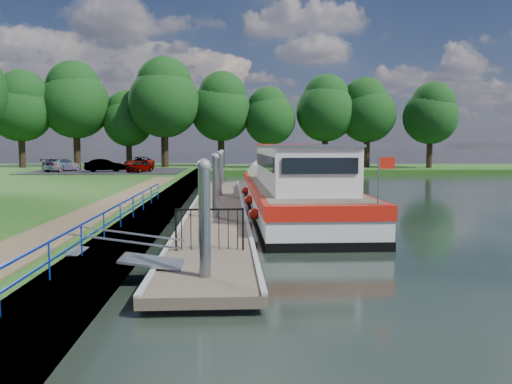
{
  "coord_description": "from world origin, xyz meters",
  "views": [
    {
      "loc": [
        0.53,
        -11.11,
        3.21
      ],
      "look_at": [
        1.6,
        8.52,
        1.4
      ],
      "focal_mm": 35.0,
      "sensor_mm": 36.0,
      "label": 1
    }
  ],
  "objects": [
    {
      "name": "pontoon",
      "position": [
        0.0,
        13.0,
        0.18
      ],
      "size": [
        2.5,
        30.0,
        0.56
      ],
      "color": "brown",
      "rests_on": "ground"
    },
    {
      "name": "car_a",
      "position": [
        -7.59,
        34.92,
        1.38
      ],
      "size": [
        2.41,
        3.45,
        1.09
      ],
      "primitive_type": "imported",
      "rotation": [
        0.0,
        0.0,
        -0.39
      ],
      "color": "#999999",
      "rests_on": "carpark"
    },
    {
      "name": "car_c",
      "position": [
        -15.27,
        37.09,
        1.46
      ],
      "size": [
        3.05,
        4.63,
        1.25
      ],
      "primitive_type": "imported",
      "rotation": [
        0.0,
        0.0,
        2.81
      ],
      "color": "#999999",
      "rests_on": "carpark"
    },
    {
      "name": "gangway",
      "position": [
        -1.85,
        0.5,
        0.63
      ],
      "size": [
        2.58,
        1.0,
        0.92
      ],
      "color": "#A5A8AD",
      "rests_on": "ground"
    },
    {
      "name": "far_bank",
      "position": [
        12.0,
        52.0,
        0.3
      ],
      "size": [
        60.0,
        18.0,
        0.6
      ],
      "primitive_type": "cube",
      "color": "#204B15",
      "rests_on": "ground"
    },
    {
      "name": "horizon_trees",
      "position": [
        -1.61,
        48.68,
        7.95
      ],
      "size": [
        54.38,
        10.03,
        12.87
      ],
      "color": "#332316",
      "rests_on": "ground"
    },
    {
      "name": "car_b",
      "position": [
        -11.05,
        36.05,
        1.42
      ],
      "size": [
        3.78,
        2.52,
        1.18
      ],
      "primitive_type": "imported",
      "rotation": [
        0.0,
        0.0,
        1.96
      ],
      "color": "#999999",
      "rests_on": "carpark"
    },
    {
      "name": "mooring_piles",
      "position": [
        0.0,
        13.0,
        1.28
      ],
      "size": [
        0.3,
        27.3,
        3.55
      ],
      "color": "gray",
      "rests_on": "ground"
    },
    {
      "name": "ground",
      "position": [
        0.0,
        0.0,
        0.0
      ],
      "size": [
        160.0,
        160.0,
        0.0
      ],
      "primitive_type": "plane",
      "color": "black",
      "rests_on": "ground"
    },
    {
      "name": "blue_fence",
      "position": [
        -2.75,
        3.0,
        1.31
      ],
      "size": [
        0.04,
        18.04,
        0.72
      ],
      "color": "#0C2DBF",
      "rests_on": "riverbank"
    },
    {
      "name": "barge",
      "position": [
        3.6,
        14.0,
        1.09
      ],
      "size": [
        4.36,
        21.15,
        4.78
      ],
      "color": "black",
      "rests_on": "ground"
    },
    {
      "name": "bank_edge",
      "position": [
        -2.55,
        15.0,
        0.39
      ],
      "size": [
        1.1,
        90.0,
        0.78
      ],
      "primitive_type": "cube",
      "color": "#473D2D",
      "rests_on": "ground"
    },
    {
      "name": "carpark",
      "position": [
        -11.0,
        38.0,
        0.81
      ],
      "size": [
        14.0,
        12.0,
        0.06
      ],
      "primitive_type": "cube",
      "color": "black",
      "rests_on": "riverbank"
    },
    {
      "name": "footpath",
      "position": [
        -4.4,
        8.0,
        0.8
      ],
      "size": [
        1.6,
        40.0,
        0.05
      ],
      "primitive_type": "cube",
      "color": "brown",
      "rests_on": "riverbank"
    },
    {
      "name": "car_d",
      "position": [
        -8.84,
        41.5,
        1.47
      ],
      "size": [
        2.82,
        4.88,
        1.28
      ],
      "primitive_type": "imported",
      "rotation": [
        0.0,
        0.0,
        -0.16
      ],
      "color": "#999999",
      "rests_on": "carpark"
    },
    {
      "name": "gate_panel",
      "position": [
        -0.0,
        2.2,
        1.15
      ],
      "size": [
        1.85,
        0.05,
        1.15
      ],
      "color": "black",
      "rests_on": "ground"
    }
  ]
}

